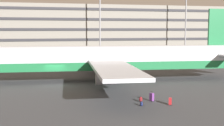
# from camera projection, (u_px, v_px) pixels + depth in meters

# --- Properties ---
(ground_plane) EXTENTS (600.00, 600.00, 0.00)m
(ground_plane) POSITION_uv_depth(u_px,v_px,m) (55.00, 84.00, 39.92)
(ground_plane) COLOR #424449
(terminal_structure) EXTENTS (140.07, 16.78, 14.24)m
(terminal_structure) POSITION_uv_depth(u_px,v_px,m) (45.00, 29.00, 92.08)
(terminal_structure) COLOR gray
(terminal_structure) RESTS_ON ground_plane
(airliner) EXTENTS (43.25, 35.24, 9.98)m
(airliner) POSITION_uv_depth(u_px,v_px,m) (99.00, 60.00, 42.17)
(airliner) COLOR silver
(airliner) RESTS_ON ground_plane
(light_mast_center_right) EXTENTS (1.80, 0.50, 24.02)m
(light_mast_center_right) POSITION_uv_depth(u_px,v_px,m) (186.00, 5.00, 85.20)
(light_mast_center_right) COLOR gray
(light_mast_center_right) RESTS_ON ground_plane
(suitcase_small) EXTENTS (0.40, 0.48, 0.99)m
(suitcase_small) POSITION_uv_depth(u_px,v_px,m) (152.00, 97.00, 30.26)
(suitcase_small) COLOR #72388C
(suitcase_small) RESTS_ON ground_plane
(suitcase_orange) EXTENTS (0.41, 0.47, 0.90)m
(suitcase_orange) POSITION_uv_depth(u_px,v_px,m) (170.00, 101.00, 28.75)
(suitcase_orange) COLOR #B21E23
(suitcase_orange) RESTS_ON ground_plane
(backpack_silver) EXTENTS (0.35, 0.29, 0.57)m
(backpack_silver) POSITION_uv_depth(u_px,v_px,m) (141.00, 99.00, 29.98)
(backpack_silver) COLOR maroon
(backpack_silver) RESTS_ON ground_plane
(backpack_navy) EXTENTS (0.29, 0.41, 0.49)m
(backpack_navy) POSITION_uv_depth(u_px,v_px,m) (141.00, 104.00, 28.33)
(backpack_navy) COLOR navy
(backpack_navy) RESTS_ON ground_plane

